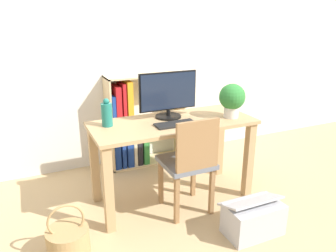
{
  "coord_description": "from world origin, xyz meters",
  "views": [
    {
      "loc": [
        -1.13,
        -2.41,
        1.61
      ],
      "look_at": [
        0.0,
        0.1,
        0.67
      ],
      "focal_mm": 35.0,
      "sensor_mm": 36.0,
      "label": 1
    }
  ],
  "objects_px": {
    "keyboard": "(176,124)",
    "basket": "(68,242)",
    "vase": "(107,114)",
    "potted_plant": "(232,99)",
    "bookshelf": "(133,127)",
    "storage_box": "(253,218)",
    "chair": "(190,161)",
    "monitor": "(168,94)"
  },
  "relations": [
    {
      "from": "vase",
      "to": "chair",
      "type": "bearing_deg",
      "value": -33.33
    },
    {
      "from": "monitor",
      "to": "vase",
      "type": "distance_m",
      "value": 0.56
    },
    {
      "from": "bookshelf",
      "to": "storage_box",
      "type": "relative_size",
      "value": 2.26
    },
    {
      "from": "basket",
      "to": "bookshelf",
      "type": "bearing_deg",
      "value": 54.25
    },
    {
      "from": "monitor",
      "to": "bookshelf",
      "type": "bearing_deg",
      "value": 98.4
    },
    {
      "from": "basket",
      "to": "chair",
      "type": "bearing_deg",
      "value": 8.17
    },
    {
      "from": "potted_plant",
      "to": "bookshelf",
      "type": "distance_m",
      "value": 1.22
    },
    {
      "from": "chair",
      "to": "basket",
      "type": "xyz_separation_m",
      "value": [
        -1.01,
        -0.15,
        -0.36
      ]
    },
    {
      "from": "monitor",
      "to": "chair",
      "type": "height_order",
      "value": "monitor"
    },
    {
      "from": "keyboard",
      "to": "vase",
      "type": "bearing_deg",
      "value": 158.09
    },
    {
      "from": "monitor",
      "to": "storage_box",
      "type": "relative_size",
      "value": 1.19
    },
    {
      "from": "monitor",
      "to": "storage_box",
      "type": "bearing_deg",
      "value": -68.61
    },
    {
      "from": "vase",
      "to": "chair",
      "type": "xyz_separation_m",
      "value": [
        0.57,
        -0.37,
        -0.37
      ]
    },
    {
      "from": "chair",
      "to": "bookshelf",
      "type": "height_order",
      "value": "bookshelf"
    },
    {
      "from": "vase",
      "to": "basket",
      "type": "bearing_deg",
      "value": -130.68
    },
    {
      "from": "chair",
      "to": "potted_plant",
      "type": "bearing_deg",
      "value": 21.18
    },
    {
      "from": "storage_box",
      "to": "basket",
      "type": "bearing_deg",
      "value": 166.79
    },
    {
      "from": "potted_plant",
      "to": "chair",
      "type": "relative_size",
      "value": 0.35
    },
    {
      "from": "keyboard",
      "to": "storage_box",
      "type": "xyz_separation_m",
      "value": [
        0.37,
        -0.62,
        -0.62
      ]
    },
    {
      "from": "keyboard",
      "to": "bookshelf",
      "type": "distance_m",
      "value": 0.98
    },
    {
      "from": "keyboard",
      "to": "potted_plant",
      "type": "bearing_deg",
      "value": -0.55
    },
    {
      "from": "keyboard",
      "to": "basket",
      "type": "relative_size",
      "value": 0.83
    },
    {
      "from": "keyboard",
      "to": "basket",
      "type": "height_order",
      "value": "keyboard"
    },
    {
      "from": "monitor",
      "to": "storage_box",
      "type": "height_order",
      "value": "monitor"
    },
    {
      "from": "keyboard",
      "to": "vase",
      "type": "relative_size",
      "value": 1.48
    },
    {
      "from": "keyboard",
      "to": "monitor",
      "type": "bearing_deg",
      "value": 81.46
    },
    {
      "from": "chair",
      "to": "storage_box",
      "type": "bearing_deg",
      "value": -52.29
    },
    {
      "from": "vase",
      "to": "potted_plant",
      "type": "bearing_deg",
      "value": -11.39
    },
    {
      "from": "potted_plant",
      "to": "chair",
      "type": "height_order",
      "value": "potted_plant"
    },
    {
      "from": "vase",
      "to": "potted_plant",
      "type": "xyz_separation_m",
      "value": [
        1.06,
        -0.21,
        0.07
      ]
    },
    {
      "from": "potted_plant",
      "to": "bookshelf",
      "type": "height_order",
      "value": "potted_plant"
    },
    {
      "from": "vase",
      "to": "basket",
      "type": "relative_size",
      "value": 0.56
    },
    {
      "from": "chair",
      "to": "basket",
      "type": "relative_size",
      "value": 2.07
    },
    {
      "from": "vase",
      "to": "potted_plant",
      "type": "distance_m",
      "value": 1.08
    },
    {
      "from": "chair",
      "to": "bookshelf",
      "type": "relative_size",
      "value": 0.85
    },
    {
      "from": "vase",
      "to": "bookshelf",
      "type": "bearing_deg",
      "value": 58.22
    },
    {
      "from": "vase",
      "to": "chair",
      "type": "relative_size",
      "value": 0.27
    },
    {
      "from": "monitor",
      "to": "vase",
      "type": "xyz_separation_m",
      "value": [
        -0.55,
        -0.02,
        -0.11
      ]
    },
    {
      "from": "monitor",
      "to": "keyboard",
      "type": "xyz_separation_m",
      "value": [
        -0.03,
        -0.22,
        -0.2
      ]
    },
    {
      "from": "monitor",
      "to": "storage_box",
      "type": "xyz_separation_m",
      "value": [
        0.33,
        -0.85,
        -0.82
      ]
    },
    {
      "from": "keyboard",
      "to": "storage_box",
      "type": "distance_m",
      "value": 0.95
    },
    {
      "from": "monitor",
      "to": "basket",
      "type": "height_order",
      "value": "monitor"
    }
  ]
}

